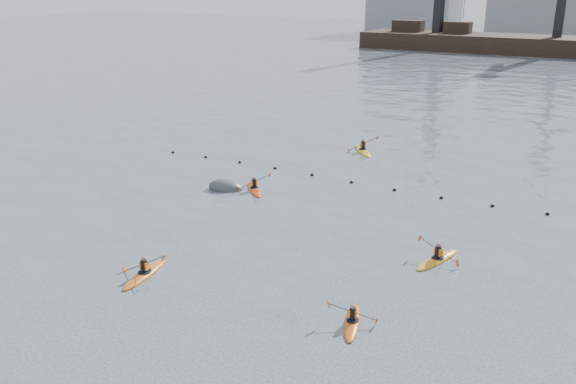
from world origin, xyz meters
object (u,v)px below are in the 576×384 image
Objects in this scene: kayaker_2 at (254,189)px; mooring_buoy at (227,189)px; kayaker_3 at (438,259)px; kayaker_5 at (363,150)px; kayaker_4 at (352,321)px; kayaker_0 at (145,273)px.

mooring_buoy is at bearing 159.31° from kayaker_2.
kayaker_5 is (-10.69, 16.55, 0.01)m from kayaker_3.
kayaker_4 is 0.89× the size of kayaker_5.
mooring_buoy is (-13.45, 11.00, -0.09)m from kayaker_4.
kayaker_5 reaches higher than kayaker_0.
kayaker_5 is at bearing 72.36° from mooring_buoy.
mooring_buoy is at bearing -177.90° from kayaker_3.
kayaker_5 reaches higher than kayaker_4.
kayaker_0 is 12.36m from mooring_buoy.
kayaker_5 is (0.32, 24.45, 0.01)m from kayaker_0.
mooring_buoy is at bearing 98.55° from kayaker_0.
kayaker_5 is 13.28m from mooring_buoy.
kayaker_4 is at bearing -4.20° from kayaker_0.
kayaker_0 is 13.55m from kayaker_3.
kayaker_2 is 0.83× the size of kayaker_3.
kayaker_3 reaches higher than kayaker_4.
kayaker_4 is at bearing -87.50° from kayaker_2.
kayaker_5 is 1.39× the size of mooring_buoy.
kayaker_4 is 17.38m from mooring_buoy.
kayaker_2 is 1.76m from mooring_buoy.
kayaker_3 is 19.71m from kayaker_5.
kayaker_5 is (-9.43, 23.65, 0.02)m from kayaker_4.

